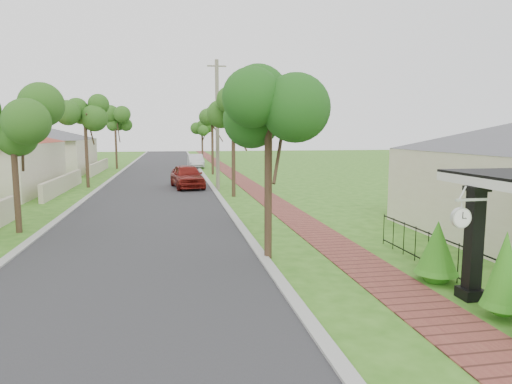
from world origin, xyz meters
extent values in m
plane|color=#316818|center=(0.00, 0.00, 0.00)|extent=(160.00, 160.00, 0.00)
cube|color=#28282B|center=(-3.00, 20.00, 0.00)|extent=(7.00, 120.00, 0.02)
cube|color=#9E9E99|center=(0.65, 20.00, 0.00)|extent=(0.30, 120.00, 0.10)
cube|color=#9E9E99|center=(-6.65, 20.00, 0.00)|extent=(0.30, 120.00, 0.10)
cube|color=brown|center=(3.25, 20.00, 0.00)|extent=(1.50, 120.00, 0.03)
cube|color=black|center=(4.55, -1.00, 1.26)|extent=(0.30, 0.30, 2.52)
cube|color=black|center=(4.55, -1.00, 0.12)|extent=(0.48, 0.48, 0.24)
cube|color=black|center=(4.55, -1.00, 2.46)|extent=(0.42, 0.42, 0.10)
cube|color=black|center=(4.90, 0.00, 0.95)|extent=(0.03, 8.00, 0.03)
cube|color=black|center=(4.90, 0.00, 0.15)|extent=(0.03, 8.00, 0.03)
cylinder|color=black|center=(4.90, -1.33, 0.50)|extent=(0.02, 0.02, 1.00)
cylinder|color=black|center=(4.90, -0.67, 0.50)|extent=(0.02, 0.02, 1.00)
cylinder|color=black|center=(4.90, 0.00, 0.50)|extent=(0.02, 0.02, 1.00)
cylinder|color=black|center=(4.90, 0.67, 0.50)|extent=(0.02, 0.02, 1.00)
cylinder|color=black|center=(4.90, 1.33, 0.50)|extent=(0.02, 0.02, 1.00)
cylinder|color=black|center=(4.90, 2.00, 0.50)|extent=(0.02, 0.02, 1.00)
cylinder|color=black|center=(4.90, 2.67, 0.50)|extent=(0.02, 0.02, 1.00)
cylinder|color=black|center=(4.90, 3.33, 0.50)|extent=(0.02, 0.02, 1.00)
cylinder|color=black|center=(4.90, 4.00, 0.50)|extent=(0.02, 0.02, 1.00)
cylinder|color=#382619|center=(1.50, 16.00, 2.27)|extent=(0.22, 0.22, 4.55)
sphere|color=#234D14|center=(1.50, 16.00, 4.68)|extent=(1.70, 1.70, 1.70)
cylinder|color=#382619|center=(1.50, 30.00, 2.45)|extent=(0.22, 0.22, 4.90)
sphere|color=#234D14|center=(1.50, 30.00, 5.04)|extent=(1.70, 1.70, 1.70)
cylinder|color=#382619|center=(1.50, 44.00, 2.10)|extent=(0.22, 0.22, 4.20)
sphere|color=#234D14|center=(1.50, 44.00, 4.32)|extent=(1.70, 1.70, 1.70)
cylinder|color=#382619|center=(-7.50, 8.00, 1.92)|extent=(0.22, 0.22, 3.85)
sphere|color=#234D14|center=(-7.50, 8.00, 3.96)|extent=(1.60, 1.60, 1.60)
cylinder|color=#382619|center=(-7.50, 22.00, 2.45)|extent=(0.22, 0.22, 4.90)
sphere|color=#234D14|center=(-7.50, 22.00, 5.04)|extent=(1.70, 1.70, 1.70)
cylinder|color=#382619|center=(-7.50, 38.00, 2.27)|extent=(0.22, 0.22, 4.55)
sphere|color=#234D14|center=(-7.50, 38.00, 4.68)|extent=(1.70, 1.70, 1.70)
sphere|color=#216E16|center=(4.45, -2.11, 0.38)|extent=(0.65, 0.65, 0.65)
cone|color=#216E16|center=(4.45, -2.11, 1.07)|extent=(0.74, 0.74, 1.39)
sphere|color=#216E16|center=(4.45, 0.20, 0.33)|extent=(0.82, 0.82, 0.82)
cone|color=#216E16|center=(4.45, 0.20, 0.93)|extent=(0.93, 0.93, 1.20)
cube|color=#BFB299|center=(-8.60, 20.00, 0.50)|extent=(0.25, 10.00, 1.00)
cube|color=beige|center=(-15.00, 34.00, 1.50)|extent=(11.00, 10.00, 3.00)
pyramid|color=#4C4C51|center=(-15.00, 34.00, 3.80)|extent=(15.56, 15.56, 1.60)
cube|color=#BFB299|center=(-8.60, 34.00, 0.50)|extent=(0.25, 10.00, 1.00)
imported|color=maroon|center=(-1.00, 20.53, 0.77)|extent=(2.44, 4.75, 1.55)
imported|color=silver|center=(0.40, 37.81, 0.69)|extent=(1.61, 4.26, 1.39)
cylinder|color=#382619|center=(0.81, 3.02, 1.93)|extent=(0.22, 0.22, 3.87)
sphere|color=#215919|center=(0.81, 3.02, 3.98)|extent=(1.93, 1.93, 1.93)
cylinder|color=gray|center=(0.93, 19.40, 4.07)|extent=(0.24, 0.24, 8.15)
cube|color=gray|center=(0.93, 19.40, 7.75)|extent=(1.20, 0.08, 0.08)
cube|color=silver|center=(4.14, -1.40, 2.29)|extent=(0.71, 0.05, 0.05)
cylinder|color=silver|center=(3.92, -1.40, 2.12)|extent=(0.02, 0.02, 0.31)
cylinder|color=silver|center=(3.92, -1.40, 1.92)|extent=(0.43, 0.10, 0.43)
cylinder|color=white|center=(3.92, -1.45, 1.92)|extent=(0.37, 0.01, 0.37)
cylinder|color=white|center=(3.92, -1.34, 1.92)|extent=(0.37, 0.01, 0.37)
cube|color=black|center=(3.92, -1.46, 1.99)|extent=(0.01, 0.01, 0.14)
cube|color=black|center=(3.97, -1.46, 1.92)|extent=(0.09, 0.01, 0.02)
camera|label=1|loc=(-1.86, -9.71, 3.66)|focal=32.00mm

